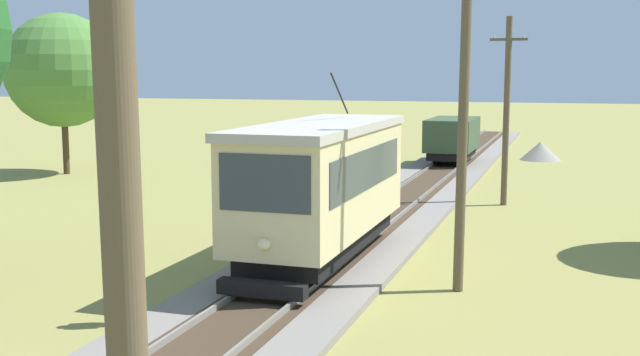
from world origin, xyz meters
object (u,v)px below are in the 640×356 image
object	(u,v)px
utility_pole_mid	(507,109)
utility_pole_near_tram	(463,110)
tree_right_far	(62,70)
gravel_pile	(540,151)
utility_pole_foreground	(124,265)
track_worker	(125,277)
freight_car	(452,138)
red_tram	(322,184)

from	to	relation	value
utility_pole_mid	utility_pole_near_tram	bearing A→B (deg)	-90.00
utility_pole_near_tram	tree_right_far	size ratio (longest dim) A/B	1.03
utility_pole_mid	gravel_pile	bearing A→B (deg)	87.56
utility_pole_foreground	track_worker	xyz separation A→B (m)	(-6.12, 9.59, -3.05)
freight_car	utility_pole_mid	xyz separation A→B (m)	(3.79, -11.98, 2.15)
freight_car	gravel_pile	xyz separation A→B (m)	(4.50, 4.54, -1.01)
utility_pole_foreground	utility_pole_mid	world-z (taller)	utility_pole_foreground
utility_pole_foreground	track_worker	size ratio (longest dim) A/B	4.41
utility_pole_foreground	gravel_pile	world-z (taller)	utility_pole_foreground
gravel_pile	track_worker	bearing A→B (deg)	-101.47
utility_pole_foreground	tree_right_far	bearing A→B (deg)	126.81
tree_right_far	utility_pole_mid	bearing A→B (deg)	-6.77
freight_car	gravel_pile	size ratio (longest dim) A/B	2.21
red_tram	utility_pole_foreground	size ratio (longest dim) A/B	1.09
freight_car	utility_pole_foreground	distance (m)	38.96
utility_pole_mid	track_worker	size ratio (longest dim) A/B	4.05
freight_car	utility_pole_mid	distance (m)	12.75
red_tram	utility_pole_near_tram	distance (m)	4.44
red_tram	freight_car	bearing A→B (deg)	90.01
gravel_pile	freight_car	bearing A→B (deg)	-134.76
freight_car	utility_pole_foreground	xyz separation A→B (m)	(3.79, -38.69, 2.47)
utility_pole_near_tram	tree_right_far	bearing A→B (deg)	145.70
freight_car	utility_pole_near_tram	size ratio (longest dim) A/B	0.62
utility_pole_foreground	utility_pole_near_tram	distance (m)	14.35
track_worker	tree_right_far	size ratio (longest dim) A/B	0.22
red_tram	utility_pole_near_tram	xyz separation A→B (m)	(3.79, -1.05, 2.07)
track_worker	red_tram	bearing A→B (deg)	52.03
gravel_pile	utility_pole_foreground	bearing A→B (deg)	-90.93
gravel_pile	tree_right_far	world-z (taller)	tree_right_far
red_tram	utility_pole_near_tram	bearing A→B (deg)	-15.51
gravel_pile	tree_right_far	bearing A→B (deg)	-148.43
gravel_pile	track_worker	world-z (taller)	track_worker
freight_car	tree_right_far	distance (m)	20.75
utility_pole_foreground	red_tram	bearing A→B (deg)	103.83
red_tram	track_worker	world-z (taller)	red_tram
track_worker	freight_car	bearing A→B (deg)	69.29
red_tram	track_worker	bearing A→B (deg)	-111.83
red_tram	utility_pole_foreground	bearing A→B (deg)	-76.17
red_tram	track_worker	xyz separation A→B (m)	(-2.33, -5.82, -1.21)
gravel_pile	tree_right_far	distance (m)	26.98
track_worker	gravel_pile	bearing A→B (deg)	62.40
freight_car	utility_pole_near_tram	distance (m)	24.78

